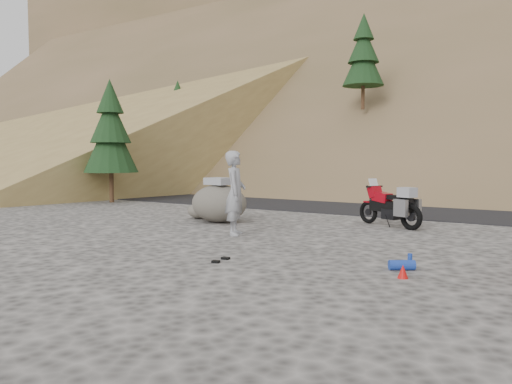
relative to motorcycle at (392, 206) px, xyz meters
The scene contains 12 objects.
ground 3.88m from the motorcycle, 105.99° to the right, with size 140.00×140.00×0.00m, color #3E3C39.
road 5.44m from the motorcycle, 101.28° to the left, with size 120.00×7.00×0.05m, color black.
conifer_verge 12.31m from the motorcycle, behind, with size 2.20×2.20×5.04m.
motorcycle is the anchor object (origin of this frame).
man 4.31m from the motorcycle, 127.23° to the right, with size 0.72×0.47×1.98m, color #98999D.
boulder 4.72m from the motorcycle, 157.85° to the right, with size 2.01×1.86×1.24m.
small_rock 5.57m from the motorcycle, 165.09° to the right, with size 0.93×0.87×0.47m.
gear_blue_mat 5.26m from the motorcycle, 69.29° to the right, with size 0.16×0.16×0.41m, color #1B3AA2.
gear_bottle 4.90m from the motorcycle, 67.57° to the right, with size 0.08×0.08×0.21m, color #1B3AA2.
gear_funnel 5.83m from the motorcycle, 69.44° to the right, with size 0.16×0.16×0.21m, color red.
gear_glove_a 5.93m from the motorcycle, 99.96° to the right, with size 0.14×0.10×0.04m, color black.
gear_glove_b 6.25m from the motorcycle, 99.06° to the right, with size 0.13×0.10×0.04m, color black.
Camera 1 is at (5.42, -9.09, 1.79)m, focal length 35.00 mm.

